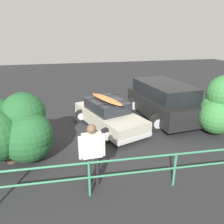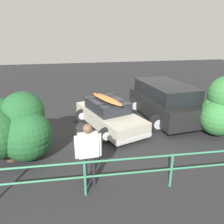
% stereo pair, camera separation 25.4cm
% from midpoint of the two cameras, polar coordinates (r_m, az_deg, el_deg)
% --- Properties ---
extents(ground_plane, '(44.00, 44.00, 0.02)m').
position_cam_midpoint_polar(ground_plane, '(10.05, -1.61, -3.60)').
color(ground_plane, '#28282B').
rests_on(ground_plane, ground).
extents(sedan_car, '(2.92, 4.23, 1.53)m').
position_cam_midpoint_polar(sedan_car, '(9.66, -1.68, -0.73)').
color(sedan_car, '#B7B29E').
rests_on(sedan_car, ground).
extents(suv_car, '(2.95, 4.52, 1.78)m').
position_cam_midpoint_polar(suv_car, '(10.82, 12.44, 2.93)').
color(suv_car, black).
rests_on(suv_car, ground).
extents(person_bystander, '(0.72, 0.25, 1.84)m').
position_cam_midpoint_polar(person_bystander, '(5.89, -6.46, -9.85)').
color(person_bystander, black).
rests_on(person_bystander, ground).
extents(railing_fence, '(9.35, 0.54, 1.02)m').
position_cam_midpoint_polar(railing_fence, '(6.25, 15.06, -12.94)').
color(railing_fence, '#387F5B').
rests_on(railing_fence, ground).
extents(bush_near_left, '(2.50, 1.99, 2.25)m').
position_cam_midpoint_polar(bush_near_left, '(7.64, -24.97, -4.16)').
color(bush_near_left, '#4C3828').
rests_on(bush_near_left, ground).
extents(bush_near_right, '(1.75, 1.64, 2.47)m').
position_cam_midpoint_polar(bush_near_right, '(9.83, 25.45, 1.12)').
color(bush_near_right, '#4C3828').
rests_on(bush_near_right, ground).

